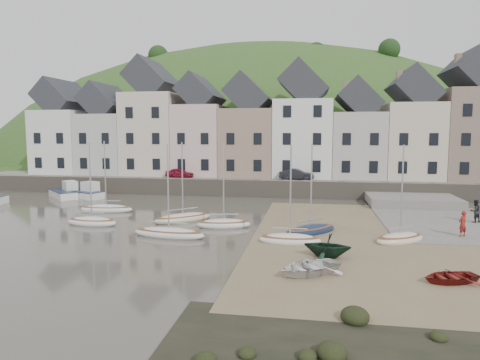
% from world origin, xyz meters
% --- Properties ---
extents(ground, '(160.00, 160.00, 0.00)m').
position_xyz_m(ground, '(0.00, 0.00, 0.00)').
color(ground, '#4C483C').
rests_on(ground, ground).
extents(quay_land, '(90.00, 30.00, 1.50)m').
position_xyz_m(quay_land, '(0.00, 32.00, 0.75)').
color(quay_land, '#315020').
rests_on(quay_land, ground).
extents(quay_street, '(70.00, 7.00, 0.10)m').
position_xyz_m(quay_street, '(0.00, 20.50, 1.55)').
color(quay_street, slate).
rests_on(quay_street, quay_land).
extents(seawall, '(70.00, 1.20, 1.80)m').
position_xyz_m(seawall, '(0.00, 17.00, 0.90)').
color(seawall, slate).
rests_on(seawall, ground).
extents(beach, '(18.00, 26.00, 0.06)m').
position_xyz_m(beach, '(11.00, 0.00, 0.03)').
color(beach, '#776248').
rests_on(beach, ground).
extents(slipway, '(8.00, 18.00, 0.12)m').
position_xyz_m(slipway, '(15.00, 8.00, 0.06)').
color(slipway, slate).
rests_on(slipway, ground).
extents(hillside, '(134.40, 84.00, 84.00)m').
position_xyz_m(hillside, '(-5.00, 60.00, -17.99)').
color(hillside, '#315020').
rests_on(hillside, ground).
extents(townhouse_terrace, '(61.05, 8.00, 13.93)m').
position_xyz_m(townhouse_terrace, '(1.76, 24.00, 7.32)').
color(townhouse_terrace, silver).
rests_on(townhouse_terrace, quay_land).
extents(sailboat_0, '(4.72, 1.99, 6.32)m').
position_xyz_m(sailboat_0, '(-11.79, 6.25, 0.26)').
color(sailboat_0, white).
rests_on(sailboat_0, ground).
extents(sailboat_1, '(3.98, 1.72, 6.32)m').
position_xyz_m(sailboat_1, '(-10.32, 1.02, 0.27)').
color(sailboat_1, white).
rests_on(sailboat_1, ground).
extents(sailboat_2, '(4.51, 4.32, 6.32)m').
position_xyz_m(sailboat_2, '(-4.05, 3.45, 0.26)').
color(sailboat_2, beige).
rests_on(sailboat_2, ground).
extents(sailboat_3, '(4.13, 2.38, 6.32)m').
position_xyz_m(sailboat_3, '(-0.50, 1.88, 0.27)').
color(sailboat_3, white).
rests_on(sailboat_3, ground).
extents(sailboat_4, '(5.14, 2.09, 6.32)m').
position_xyz_m(sailboat_4, '(-3.48, -1.54, 0.26)').
color(sailboat_4, white).
rests_on(sailboat_4, ground).
extents(sailboat_5, '(4.14, 4.13, 6.32)m').
position_xyz_m(sailboat_5, '(5.72, 0.85, 0.26)').
color(sailboat_5, '#152342').
rests_on(sailboat_5, ground).
extents(sailboat_6, '(3.86, 1.53, 6.32)m').
position_xyz_m(sailboat_6, '(4.47, -1.93, 0.27)').
color(sailboat_6, white).
rests_on(sailboat_6, ground).
extents(sailboat_7, '(3.80, 3.28, 6.32)m').
position_xyz_m(sailboat_7, '(11.25, -0.57, 0.27)').
color(sailboat_7, beige).
rests_on(sailboat_7, ground).
extents(motorboat_0, '(4.90, 3.35, 1.70)m').
position_xyz_m(motorboat_0, '(-17.59, 13.13, 0.58)').
color(motorboat_0, white).
rests_on(motorboat_0, ground).
extents(motorboat_2, '(4.74, 4.65, 1.70)m').
position_xyz_m(motorboat_2, '(-19.96, 13.20, 0.58)').
color(motorboat_2, white).
rests_on(motorboat_2, ground).
extents(rowboat_white, '(4.06, 3.92, 0.69)m').
position_xyz_m(rowboat_white, '(5.69, -7.78, 0.40)').
color(rowboat_white, silver).
rests_on(rowboat_white, beach).
extents(rowboat_green, '(2.80, 2.51, 1.33)m').
position_xyz_m(rowboat_green, '(6.65, -4.77, 0.72)').
color(rowboat_green, black).
rests_on(rowboat_green, beach).
extents(rowboat_red, '(3.05, 2.61, 0.53)m').
position_xyz_m(rowboat_red, '(12.04, -7.90, 0.33)').
color(rowboat_red, maroon).
rests_on(rowboat_red, beach).
extents(person_red, '(0.73, 0.67, 1.67)m').
position_xyz_m(person_red, '(15.44, 1.27, 0.96)').
color(person_red, maroon).
rests_on(person_red, slipway).
extents(person_dark, '(1.02, 0.93, 1.70)m').
position_xyz_m(person_dark, '(17.85, 6.13, 0.97)').
color(person_dark, black).
rests_on(person_dark, slipway).
extents(car_left, '(3.41, 1.76, 1.11)m').
position_xyz_m(car_left, '(-9.33, 19.50, 2.16)').
color(car_left, maroon).
rests_on(car_left, quay_street).
extents(car_right, '(3.85, 1.52, 1.25)m').
position_xyz_m(car_right, '(4.03, 19.50, 2.22)').
color(car_right, black).
rests_on(car_right, quay_street).
extents(shore_rocks, '(14.00, 6.00, 0.68)m').
position_xyz_m(shore_rocks, '(7.46, -14.83, 0.08)').
color(shore_rocks, black).
rests_on(shore_rocks, ground).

